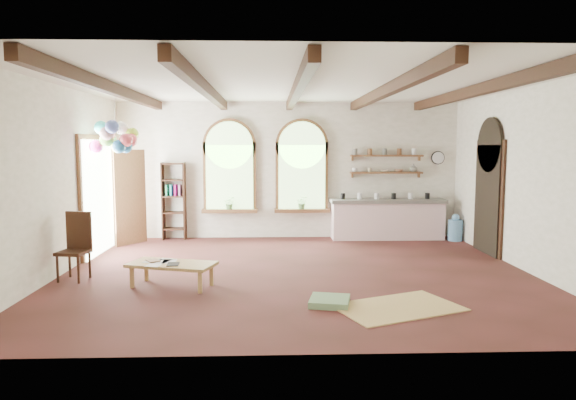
{
  "coord_description": "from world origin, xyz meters",
  "views": [
    {
      "loc": [
        -0.45,
        -8.66,
        2.17
      ],
      "look_at": [
        -0.13,
        0.6,
        1.2
      ],
      "focal_mm": 32.0,
      "sensor_mm": 36.0,
      "label": 1
    }
  ],
  "objects_px": {
    "kitchen_counter": "(387,219)",
    "balloon_cluster": "(115,138)",
    "coffee_table": "(172,266)",
    "side_chair": "(75,261)"
  },
  "relations": [
    {
      "from": "balloon_cluster",
      "to": "kitchen_counter",
      "type": "bearing_deg",
      "value": 18.33
    },
    {
      "from": "side_chair",
      "to": "balloon_cluster",
      "type": "relative_size",
      "value": 0.95
    },
    {
      "from": "kitchen_counter",
      "to": "balloon_cluster",
      "type": "relative_size",
      "value": 2.32
    },
    {
      "from": "coffee_table",
      "to": "side_chair",
      "type": "relative_size",
      "value": 1.3
    },
    {
      "from": "side_chair",
      "to": "kitchen_counter",
      "type": "bearing_deg",
      "value": 30.74
    },
    {
      "from": "kitchen_counter",
      "to": "coffee_table",
      "type": "xyz_separation_m",
      "value": [
        -4.28,
        -4.01,
        -0.14
      ]
    },
    {
      "from": "kitchen_counter",
      "to": "balloon_cluster",
      "type": "distance_m",
      "value": 6.29
    },
    {
      "from": "kitchen_counter",
      "to": "coffee_table",
      "type": "distance_m",
      "value": 5.87
    },
    {
      "from": "coffee_table",
      "to": "side_chair",
      "type": "distance_m",
      "value": 1.73
    },
    {
      "from": "coffee_table",
      "to": "side_chair",
      "type": "bearing_deg",
      "value": 164.14
    }
  ]
}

